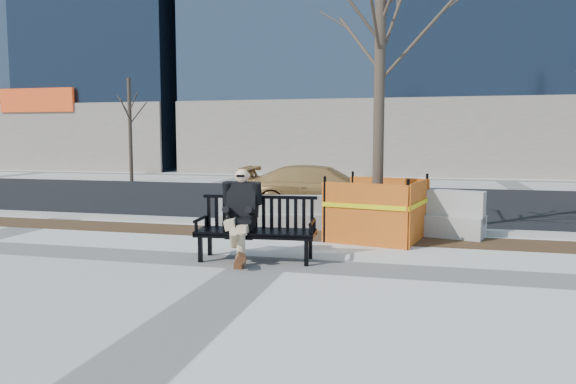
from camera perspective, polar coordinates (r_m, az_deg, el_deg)
name	(u,v)px	position (r m, az deg, el deg)	size (l,w,h in m)	color
ground	(263,263)	(8.97, -2.61, -7.47)	(120.00, 120.00, 0.00)	beige
mulch_strip	(299,235)	(11.43, 1.14, -4.53)	(40.00, 1.20, 0.02)	#47301C
asphalt_street	(342,201)	(17.47, 5.70, -0.94)	(60.00, 10.40, 0.01)	black
curb	(308,225)	(12.34, 2.13, -3.50)	(60.00, 0.25, 0.12)	#9E9B93
bench	(256,260)	(9.19, -3.36, -7.16)	(2.03, 0.73, 1.08)	black
seated_man	(241,259)	(9.30, -4.92, -7.01)	(0.65, 1.08, 1.52)	black
tree_fence	(377,239)	(11.20, 9.28, -4.86)	(2.60, 2.60, 6.50)	orange
sedan	(322,211)	(15.03, 3.54, -2.05)	(1.78, 4.37, 1.27)	#B18143
jersey_barrier_left	(280,229)	(12.15, -0.90, -3.94)	(2.67, 0.53, 0.77)	#9B9991
jersey_barrier_right	(401,233)	(12.00, 11.72, -4.18)	(3.41, 0.68, 0.98)	#A4A199
far_tree_left	(132,181)	(26.00, -16.05, 1.08)	(1.87, 1.87, 5.06)	#44382C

